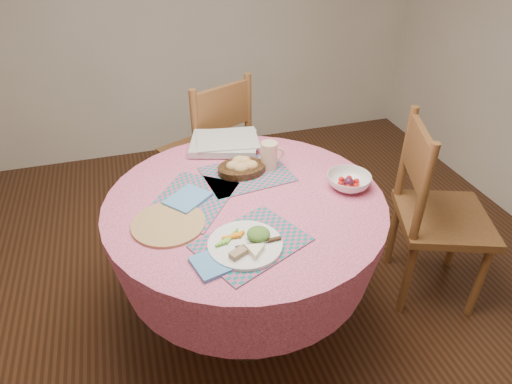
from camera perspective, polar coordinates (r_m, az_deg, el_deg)
ground at (r=2.51m, az=-1.13°, el=-15.20°), size 4.00×4.00×0.00m
dining_table at (r=2.12m, az=-1.30°, el=-5.27°), size 1.24×1.24×0.75m
chair_right at (r=2.49m, az=21.37°, el=-2.20°), size 0.58×0.59×1.01m
chair_back at (r=2.88m, az=-5.72°, el=5.33°), size 0.61×0.60×1.01m
placemat_front at (r=1.76m, az=-0.62°, el=-6.35°), size 0.49×0.44×0.01m
placemat_left at (r=2.01m, az=-8.06°, el=-1.01°), size 0.48×0.50×0.01m
placemat_back at (r=2.17m, az=-1.14°, el=2.24°), size 0.43×0.35×0.01m
wicker_trivet at (r=1.88m, az=-10.89°, el=-3.93°), size 0.30×0.30×0.01m
napkin_near at (r=1.68m, az=-4.73°, el=-8.66°), size 0.21×0.18×0.01m
napkin_far at (r=2.00m, az=-8.53°, el=-0.85°), size 0.23×0.22×0.01m
dinner_plate at (r=1.73m, az=-1.11°, el=-6.45°), size 0.29×0.29×0.05m
bread_bowl at (r=2.17m, az=-1.81°, el=3.21°), size 0.23×0.23×0.08m
latte_mug at (r=2.19m, az=1.71°, el=4.62°), size 0.12×0.08×0.13m
fruit_bowl at (r=2.11m, az=11.52°, el=1.31°), size 0.26×0.26×0.06m
newspaper_stack at (r=2.41m, az=-3.98°, el=6.17°), size 0.40×0.36×0.04m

